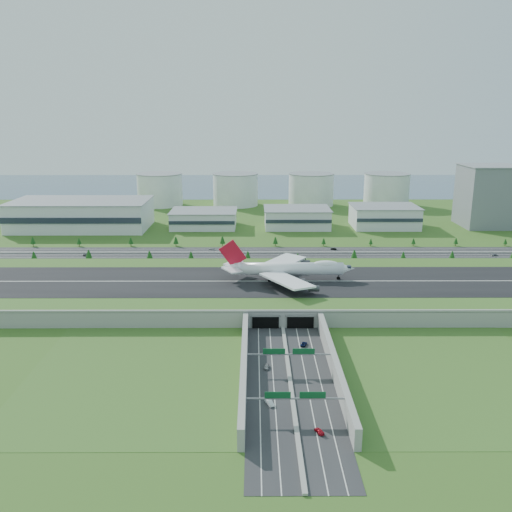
{
  "coord_description": "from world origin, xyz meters",
  "views": [
    {
      "loc": [
        -14.02,
        -296.92,
        102.68
      ],
      "look_at": [
        -12.88,
        35.0,
        13.84
      ],
      "focal_mm": 38.0,
      "sensor_mm": 36.0,
      "label": 1
    }
  ],
  "objects_px": {
    "office_tower": "(488,196)",
    "car_3": "(319,431)",
    "car_2": "(304,344)",
    "car_1": "(270,402)",
    "car_7": "(212,249)",
    "fuel_tank_a": "(160,190)",
    "car_6": "(494,255)",
    "car_0": "(267,367)",
    "car_4": "(86,255)",
    "car_5": "(334,249)",
    "boeing_747": "(288,268)"
  },
  "relations": [
    {
      "from": "car_4",
      "to": "car_2",
      "type": "bearing_deg",
      "value": -133.1
    },
    {
      "from": "car_1",
      "to": "car_4",
      "type": "height_order",
      "value": "car_1"
    },
    {
      "from": "car_1",
      "to": "car_3",
      "type": "relative_size",
      "value": 1.09
    },
    {
      "from": "office_tower",
      "to": "car_2",
      "type": "bearing_deg",
      "value": -125.81
    },
    {
      "from": "office_tower",
      "to": "boeing_747",
      "type": "relative_size",
      "value": 0.7
    },
    {
      "from": "car_5",
      "to": "car_4",
      "type": "bearing_deg",
      "value": -60.46
    },
    {
      "from": "car_2",
      "to": "car_3",
      "type": "xyz_separation_m",
      "value": [
        -1.07,
        -69.16,
        -0.01
      ]
    },
    {
      "from": "car_2",
      "to": "office_tower",
      "type": "bearing_deg",
      "value": -105.71
    },
    {
      "from": "car_1",
      "to": "fuel_tank_a",
      "type": "bearing_deg",
      "value": 80.56
    },
    {
      "from": "car_4",
      "to": "car_7",
      "type": "relative_size",
      "value": 1.05
    },
    {
      "from": "car_1",
      "to": "car_5",
      "type": "bearing_deg",
      "value": 52.35
    },
    {
      "from": "boeing_747",
      "to": "car_3",
      "type": "relative_size",
      "value": 17.01
    },
    {
      "from": "office_tower",
      "to": "car_4",
      "type": "height_order",
      "value": "office_tower"
    },
    {
      "from": "office_tower",
      "to": "car_3",
      "type": "bearing_deg",
      "value": -119.92
    },
    {
      "from": "boeing_747",
      "to": "car_6",
      "type": "bearing_deg",
      "value": 27.99
    },
    {
      "from": "car_0",
      "to": "fuel_tank_a",
      "type": "bearing_deg",
      "value": 112.02
    },
    {
      "from": "car_1",
      "to": "car_2",
      "type": "xyz_separation_m",
      "value": [
        16.97,
        51.3,
        -0.15
      ]
    },
    {
      "from": "car_1",
      "to": "car_2",
      "type": "relative_size",
      "value": 1.03
    },
    {
      "from": "car_0",
      "to": "car_5",
      "type": "distance_m",
      "value": 205.38
    },
    {
      "from": "boeing_747",
      "to": "car_6",
      "type": "relative_size",
      "value": 14.31
    },
    {
      "from": "car_5",
      "to": "car_6",
      "type": "bearing_deg",
      "value": 105.0
    },
    {
      "from": "car_4",
      "to": "car_0",
      "type": "bearing_deg",
      "value": -140.41
    },
    {
      "from": "car_0",
      "to": "car_6",
      "type": "height_order",
      "value": "car_6"
    },
    {
      "from": "office_tower",
      "to": "car_0",
      "type": "height_order",
      "value": "office_tower"
    },
    {
      "from": "car_4",
      "to": "car_6",
      "type": "distance_m",
      "value": 299.7
    },
    {
      "from": "car_6",
      "to": "car_7",
      "type": "height_order",
      "value": "car_6"
    },
    {
      "from": "car_3",
      "to": "car_6",
      "type": "relative_size",
      "value": 0.84
    },
    {
      "from": "fuel_tank_a",
      "to": "car_7",
      "type": "xyz_separation_m",
      "value": [
        73.26,
        -204.61,
        -16.71
      ]
    },
    {
      "from": "car_0",
      "to": "car_6",
      "type": "bearing_deg",
      "value": 52.91
    },
    {
      "from": "office_tower",
      "to": "car_5",
      "type": "relative_size",
      "value": 12.15
    },
    {
      "from": "car_7",
      "to": "car_1",
      "type": "bearing_deg",
      "value": 28.94
    },
    {
      "from": "office_tower",
      "to": "boeing_747",
      "type": "xyz_separation_m",
      "value": [
        -194.6,
        -191.64,
        -12.66
      ]
    },
    {
      "from": "car_7",
      "to": "car_3",
      "type": "bearing_deg",
      "value": 31.84
    },
    {
      "from": "boeing_747",
      "to": "car_0",
      "type": "height_order",
      "value": "boeing_747"
    },
    {
      "from": "office_tower",
      "to": "car_1",
      "type": "bearing_deg",
      "value": -123.35
    },
    {
      "from": "car_2",
      "to": "car_1",
      "type": "bearing_deg",
      "value": 91.8
    },
    {
      "from": "office_tower",
      "to": "car_2",
      "type": "height_order",
      "value": "office_tower"
    },
    {
      "from": "office_tower",
      "to": "car_0",
      "type": "xyz_separation_m",
      "value": [
        -208.91,
        -288.14,
        -26.62
      ]
    },
    {
      "from": "car_2",
      "to": "car_4",
      "type": "xyz_separation_m",
      "value": [
        -145.74,
        157.29,
        0.14
      ]
    },
    {
      "from": "boeing_747",
      "to": "car_7",
      "type": "xyz_separation_m",
      "value": [
        -52.14,
        102.03,
        -14.05
      ]
    },
    {
      "from": "car_7",
      "to": "car_0",
      "type": "bearing_deg",
      "value": 30.18
    },
    {
      "from": "car_2",
      "to": "car_6",
      "type": "height_order",
      "value": "car_6"
    },
    {
      "from": "car_5",
      "to": "car_0",
      "type": "bearing_deg",
      "value": 8.3
    },
    {
      "from": "car_2",
      "to": "car_7",
      "type": "bearing_deg",
      "value": -52.47
    },
    {
      "from": "car_0",
      "to": "car_1",
      "type": "distance_m",
      "value": 28.65
    },
    {
      "from": "office_tower",
      "to": "car_3",
      "type": "xyz_separation_m",
      "value": [
        -192.61,
        -334.64,
        -26.71
      ]
    },
    {
      "from": "office_tower",
      "to": "car_2",
      "type": "distance_m",
      "value": 328.46
    },
    {
      "from": "fuel_tank_a",
      "to": "car_2",
      "type": "bearing_deg",
      "value": -71.34
    },
    {
      "from": "car_2",
      "to": "car_7",
      "type": "height_order",
      "value": "car_2"
    },
    {
      "from": "car_5",
      "to": "car_7",
      "type": "bearing_deg",
      "value": -66.48
    }
  ]
}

